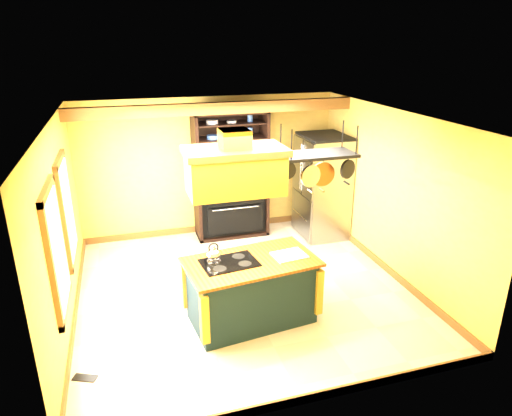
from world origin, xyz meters
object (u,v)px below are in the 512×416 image
refrigerator (322,188)px  hutch (231,189)px  range_hood (235,168)px  pot_rack (318,161)px  kitchen_island (251,290)px

refrigerator → hutch: 1.79m
range_hood → hutch: range_hood is taller
hutch → refrigerator: bearing=-17.4°
pot_rack → refrigerator: pot_rack is taller
kitchen_island → refrigerator: size_ratio=0.95×
hutch → range_hood: bearing=-102.2°
pot_rack → hutch: bearing=98.4°
refrigerator → range_hood: bearing=-133.5°
kitchen_island → range_hood: (-0.20, -0.00, 1.75)m
kitchen_island → refrigerator: (2.16, 2.49, 0.49)m
pot_rack → hutch: size_ratio=0.42×
refrigerator → hutch: hutch is taller
range_hood → refrigerator: 3.66m
kitchen_island → range_hood: range_hood is taller
refrigerator → kitchen_island: bearing=-131.0°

